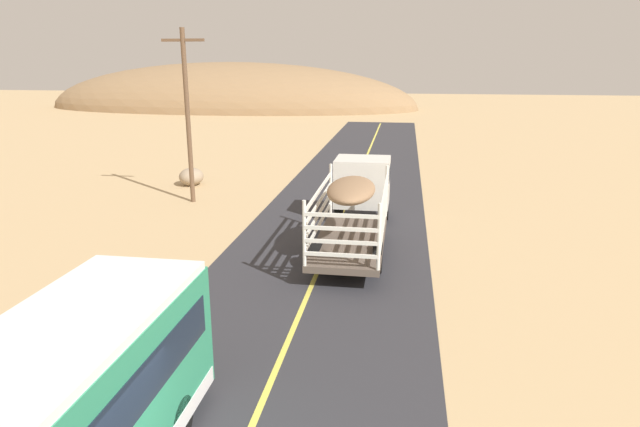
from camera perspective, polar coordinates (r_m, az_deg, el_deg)
livestock_truck at (r=23.37m, az=4.06°, el=2.16°), size 2.53×9.70×3.02m
power_pole_mid at (r=29.02m, az=-13.74°, el=10.28°), size 2.20×0.24×8.84m
boulder_near_shoulder at (r=33.69m, az=-13.35°, el=3.79°), size 1.42×1.65×1.05m
distant_hill at (r=88.64m, az=-9.36°, el=10.88°), size 58.66×24.97×14.03m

